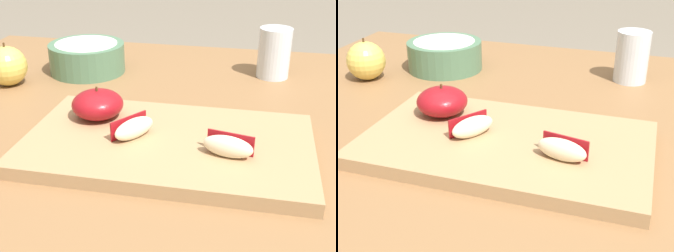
{
  "view_description": "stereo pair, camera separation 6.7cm",
  "coord_description": "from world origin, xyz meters",
  "views": [
    {
      "loc": [
        0.1,
        -0.69,
        1.1
      ],
      "look_at": [
        -0.03,
        -0.1,
        0.81
      ],
      "focal_mm": 48.72,
      "sensor_mm": 36.0,
      "label": 1
    },
    {
      "loc": [
        0.16,
        -0.67,
        1.1
      ],
      "look_at": [
        -0.03,
        -0.1,
        0.81
      ],
      "focal_mm": 48.72,
      "sensor_mm": 36.0,
      "label": 2
    }
  ],
  "objects": [
    {
      "name": "drinking_glass_water",
      "position": [
        0.13,
        0.27,
        0.82
      ],
      "size": [
        0.07,
        0.07,
        0.1
      ],
      "color": "silver",
      "rests_on": "dining_table"
    },
    {
      "name": "ceramic_fruit_bowl",
      "position": [
        -0.27,
        0.22,
        0.8
      ],
      "size": [
        0.16,
        0.16,
        0.06
      ],
      "color": "#4C7556",
      "rests_on": "dining_table"
    },
    {
      "name": "whole_apple_golden",
      "position": [
        -0.4,
        0.11,
        0.81
      ],
      "size": [
        0.08,
        0.08,
        0.09
      ],
      "color": "#DBBC51",
      "rests_on": "dining_table"
    },
    {
      "name": "apple_half_skin_up",
      "position": [
        -0.15,
        -0.05,
        0.81
      ],
      "size": [
        0.08,
        0.08,
        0.05
      ],
      "color": "maroon",
      "rests_on": "cutting_board"
    },
    {
      "name": "apple_wedge_back",
      "position": [
        0.07,
        -0.13,
        0.8
      ],
      "size": [
        0.07,
        0.04,
        0.03
      ],
      "color": "beige",
      "rests_on": "cutting_board"
    },
    {
      "name": "apple_wedge_near_knife",
      "position": [
        -0.08,
        -0.11,
        0.8
      ],
      "size": [
        0.06,
        0.07,
        0.03
      ],
      "color": "beige",
      "rests_on": "cutting_board"
    },
    {
      "name": "dining_table",
      "position": [
        0.0,
        0.0,
        0.66
      ],
      "size": [
        1.21,
        0.93,
        0.77
      ],
      "color": "brown",
      "rests_on": "ground_plane"
    },
    {
      "name": "cutting_board",
      "position": [
        -0.03,
        -0.1,
        0.78
      ],
      "size": [
        0.43,
        0.26,
        0.02
      ],
      "color": "#A37F56",
      "rests_on": "dining_table"
    }
  ]
}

